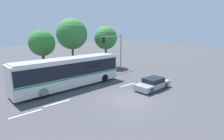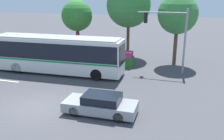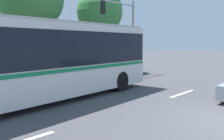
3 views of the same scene
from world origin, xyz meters
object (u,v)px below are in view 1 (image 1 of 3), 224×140
object	(u,v)px
street_tree_centre	(72,34)
sedan_foreground	(153,84)
traffic_light_pole	(116,47)
street_tree_right	(106,38)
city_bus	(70,71)
street_tree_left	(42,43)

from	to	relation	value
street_tree_centre	sedan_foreground	bearing A→B (deg)	-82.62
traffic_light_pole	street_tree_centre	size ratio (longest dim) A/B	0.70
street_tree_centre	street_tree_right	distance (m)	5.67
city_bus	street_tree_centre	distance (m)	9.88
traffic_light_pole	street_tree_left	size ratio (longest dim) A/B	0.91
traffic_light_pole	street_tree_left	distance (m)	10.82
sedan_foreground	street_tree_centre	bearing A→B (deg)	-84.17
street_tree_left	sedan_foreground	bearing A→B (deg)	-59.98
sedan_foreground	traffic_light_pole	bearing A→B (deg)	-110.27
city_bus	sedan_foreground	size ratio (longest dim) A/B	2.75
street_tree_left	street_tree_right	size ratio (longest dim) A/B	0.90
street_tree_centre	street_tree_right	bearing A→B (deg)	-19.01
street_tree_right	city_bus	bearing A→B (deg)	-148.90
street_tree_centre	city_bus	bearing A→B (deg)	-120.61
sedan_foreground	traffic_light_pole	world-z (taller)	traffic_light_pole
traffic_light_pole	street_tree_centre	bearing A→B (deg)	-41.95
city_bus	street_tree_right	size ratio (longest dim) A/B	1.74
city_bus	sedan_foreground	distance (m)	9.21
city_bus	sedan_foreground	xyz separation A→B (m)	(6.48, -6.41, -1.30)
traffic_light_pole	street_tree_centre	distance (m)	7.15
sedan_foreground	street_tree_right	distance (m)	13.64
city_bus	sedan_foreground	world-z (taller)	city_bus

